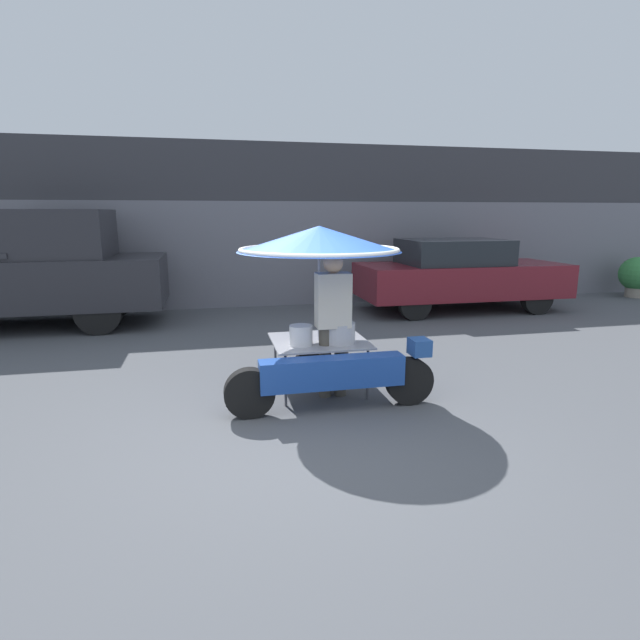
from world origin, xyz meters
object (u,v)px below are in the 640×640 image
(vendor_motorcycle_cart, at_px, (321,266))
(pickup_truck, at_px, (17,273))
(parked_car, at_px, (459,274))
(potted_plant, at_px, (637,275))
(vendor_person, at_px, (333,318))

(vendor_motorcycle_cart, bearing_deg, pickup_truck, 136.20)
(parked_car, bearing_deg, potted_plant, 7.04)
(parked_car, xyz_separation_m, pickup_truck, (-8.55, 0.11, 0.22))
(vendor_motorcycle_cart, bearing_deg, potted_plant, 28.32)
(parked_car, xyz_separation_m, potted_plant, (5.17, 0.64, -0.23))
(vendor_motorcycle_cart, distance_m, vendor_person, 0.58)
(pickup_truck, bearing_deg, vendor_motorcycle_cart, -43.80)
(vendor_motorcycle_cart, relative_size, vendor_person, 1.38)
(vendor_motorcycle_cart, xyz_separation_m, pickup_truck, (-4.58, 4.39, -0.47))
(vendor_person, height_order, parked_car, vendor_person)
(pickup_truck, distance_m, potted_plant, 13.73)
(pickup_truck, relative_size, potted_plant, 5.30)
(parked_car, relative_size, pickup_truck, 0.82)
(vendor_motorcycle_cart, distance_m, parked_car, 5.88)
(vendor_person, bearing_deg, vendor_motorcycle_cart, 127.08)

